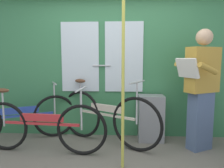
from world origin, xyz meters
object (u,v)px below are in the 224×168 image
at_px(bicycle_leaning_behind, 106,117).
at_px(passenger_reading_newspaper, 201,87).
at_px(bicycle_near_door, 41,126).
at_px(handrail_pole, 123,73).
at_px(trash_bin_by_wall, 151,118).
at_px(bicycle_by_pole, 17,118).

xyz_separation_m(bicycle_leaning_behind, passenger_reading_newspaper, (1.32, -0.13, 0.48)).
xyz_separation_m(bicycle_near_door, handrail_pole, (1.09, -0.33, 0.75)).
distance_m(bicycle_leaning_behind, passenger_reading_newspaper, 1.41).
bearing_deg(passenger_reading_newspaper, trash_bin_by_wall, -52.20).
bearing_deg(bicycle_leaning_behind, passenger_reading_newspaper, 23.26).
bearing_deg(bicycle_leaning_behind, bicycle_near_door, -127.79).
bearing_deg(bicycle_by_pole, trash_bin_by_wall, -21.64).
relative_size(passenger_reading_newspaper, trash_bin_by_wall, 2.34).
bearing_deg(handrail_pole, bicycle_near_door, 163.08).
relative_size(bicycle_near_door, bicycle_by_pole, 1.10).
xyz_separation_m(bicycle_leaning_behind, handrail_pole, (0.25, -0.69, 0.71)).
distance_m(trash_bin_by_wall, handrail_pole, 1.22).
bearing_deg(bicycle_leaning_behind, bicycle_by_pole, -150.33).
bearing_deg(trash_bin_by_wall, bicycle_near_door, -161.33).
height_order(bicycle_leaning_behind, handrail_pole, handrail_pole).
height_order(bicycle_near_door, passenger_reading_newspaper, passenger_reading_newspaper).
height_order(bicycle_near_door, bicycle_by_pole, bicycle_by_pole).
relative_size(bicycle_near_door, bicycle_leaning_behind, 1.15).
distance_m(bicycle_near_door, handrail_pole, 1.37).
distance_m(bicycle_by_pole, handrail_pole, 1.89).
relative_size(bicycle_near_door, passenger_reading_newspaper, 1.07).
relative_size(bicycle_by_pole, passenger_reading_newspaper, 0.97).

